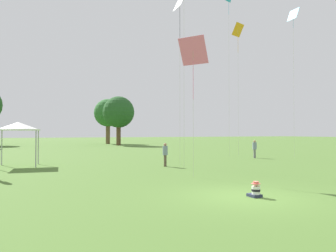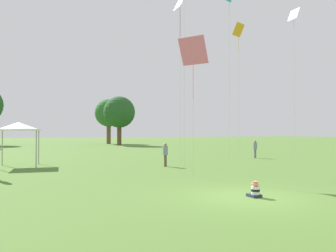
# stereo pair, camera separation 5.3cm
# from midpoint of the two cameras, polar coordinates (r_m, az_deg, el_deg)

# --- Properties ---
(ground_plane) EXTENTS (300.00, 300.00, 0.00)m
(ground_plane) POSITION_cam_midpoint_polar(r_m,az_deg,el_deg) (11.80, 13.54, -11.91)
(ground_plane) COLOR #4C702D
(seated_toddler) EXTENTS (0.37, 0.46, 0.55)m
(seated_toddler) POSITION_cam_midpoint_polar(r_m,az_deg,el_deg) (11.78, 15.04, -10.78)
(seated_toddler) COLOR #282D47
(seated_toddler) RESTS_ON ground
(person_standing_3) EXTENTS (0.50, 0.50, 1.56)m
(person_standing_3) POSITION_cam_midpoint_polar(r_m,az_deg,el_deg) (29.60, 14.98, -3.64)
(person_standing_3) COLOR slate
(person_standing_3) RESTS_ON ground
(person_standing_4) EXTENTS (0.46, 0.46, 1.53)m
(person_standing_4) POSITION_cam_midpoint_polar(r_m,az_deg,el_deg) (21.45, -0.39, -4.64)
(person_standing_4) COLOR brown
(person_standing_4) RESTS_ON ground
(canopy_tent) EXTENTS (2.86, 2.86, 2.90)m
(canopy_tent) POSITION_cam_midpoint_polar(r_m,az_deg,el_deg) (23.64, -24.48, -0.10)
(canopy_tent) COLOR white
(canopy_tent) RESTS_ON ground
(kite_0) EXTENTS (1.41, 1.00, 12.94)m
(kite_0) POSITION_cam_midpoint_polar(r_m,az_deg,el_deg) (34.21, 12.22, 15.60)
(kite_0) COLOR orange
(kite_0) RESTS_ON ground
(kite_2) EXTENTS (0.46, 1.12, 13.44)m
(kite_2) POSITION_cam_midpoint_polar(r_m,az_deg,el_deg) (33.16, 21.10, 17.05)
(kite_2) COLOR #339EDB
(kite_2) RESTS_ON ground
(kite_3) EXTENTS (1.00, 0.63, 15.41)m
(kite_3) POSITION_cam_midpoint_polar(r_m,az_deg,el_deg) (33.01, 10.66, 20.27)
(kite_3) COLOR #339EDB
(kite_3) RESTS_ON ground
(kite_4) EXTENTS (1.34, 1.53, 6.97)m
(kite_4) POSITION_cam_midpoint_polar(r_m,az_deg,el_deg) (16.92, 4.48, 12.64)
(kite_4) COLOR pink
(kite_4) RESTS_ON ground
(kite_5) EXTENTS (0.59, 1.23, 11.93)m
(kite_5) POSITION_cam_midpoint_polar(r_m,az_deg,el_deg) (24.39, 2.18, 20.19)
(kite_5) COLOR #1E2328
(kite_5) RESTS_ON ground
(distant_tree_0) EXTENTS (5.52, 5.52, 8.62)m
(distant_tree_0) POSITION_cam_midpoint_polar(r_m,az_deg,el_deg) (58.13, -8.45, 2.37)
(distant_tree_0) COLOR brown
(distant_tree_0) RESTS_ON ground
(distant_tree_2) EXTENTS (5.55, 5.55, 8.99)m
(distant_tree_2) POSITION_cam_midpoint_polar(r_m,az_deg,el_deg) (66.59, -10.25, 2.22)
(distant_tree_2) COLOR brown
(distant_tree_2) RESTS_ON ground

